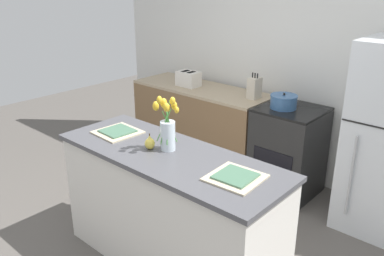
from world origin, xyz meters
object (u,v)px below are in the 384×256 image
Objects in this scene: plate_setting_left at (118,132)px; plate_setting_right at (235,177)px; pear_figurine at (150,143)px; toaster at (188,79)px; cooking_pot at (284,102)px; stove_range at (288,151)px; knife_block at (254,88)px; flower_vase at (167,128)px.

plate_setting_right is (1.16, 0.00, 0.00)m from plate_setting_left.
plate_setting_right is at bearing 0.00° from plate_setting_left.
toaster is at bearing 123.80° from pear_figurine.
plate_setting_left is 1.20× the size of toaster.
plate_setting_right is 1.28× the size of cooking_pot.
stove_range is 2.70× the size of plate_setting_left.
knife_block is (-0.40, 0.09, 0.05)m from cooking_pot.
flower_vase reaches higher than toaster.
stove_range is 2.70× the size of plate_setting_right.
knife_block reaches higher than plate_setting_left.
toaster is (-1.80, 1.55, 0.04)m from plate_setting_right.
flower_vase is (-0.15, -1.56, 0.66)m from stove_range.
pear_figurine is 0.73m from plate_setting_right.
flower_vase is 1.24× the size of plate_setting_left.
pear_figurine is 0.46× the size of cooking_pot.
stove_range is 0.53m from cooking_pot.
pear_figurine is at bearing -96.56° from cooking_pot.
plate_setting_left and plate_setting_right have the same top height.
stove_range is 3.24× the size of toaster.
flower_vase reaches higher than plate_setting_right.
toaster is at bearing -174.15° from knife_block.
toaster reaches higher than stove_range.
plate_setting_right is (0.73, 0.04, -0.04)m from pear_figurine.
pear_figurine reaches higher than plate_setting_left.
plate_setting_left is at bearing -97.32° from knife_block.
knife_block reaches higher than pear_figurine.
knife_block is (0.21, 1.63, 0.07)m from plate_setting_left.
knife_block is (-0.95, 1.63, 0.07)m from plate_setting_right.
plate_setting_left is 1.24× the size of knife_block.
toaster reaches higher than cooking_pot.
plate_setting_left is at bearing -113.07° from stove_range.
knife_block reaches higher than toaster.
toaster reaches higher than plate_setting_left.
toaster reaches higher than plate_setting_right.
flower_vase reaches higher than cooking_pot.
toaster reaches higher than pear_figurine.
knife_block reaches higher than plate_setting_right.
cooking_pot is at bearing -12.37° from knife_block.
plate_setting_right is 1.24× the size of knife_block.
pear_figurine is 0.36× the size of plate_setting_left.
cooking_pot reaches higher than plate_setting_right.
knife_block is at bearing 175.09° from stove_range.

